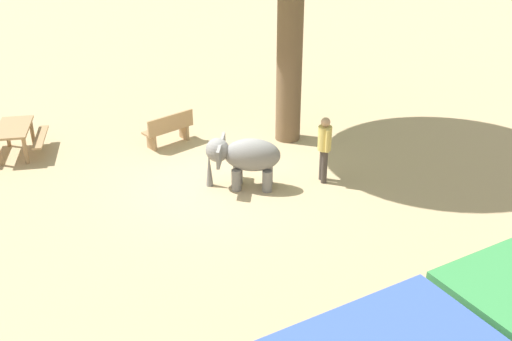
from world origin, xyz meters
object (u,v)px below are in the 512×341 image
wooden_bench (169,128)px  person_handler (324,145)px  elephant (244,157)px  picnic_table_near (14,134)px

wooden_bench → person_handler: bearing=-69.8°
elephant → person_handler: size_ratio=1.03×
person_handler → wooden_bench: 4.48m
elephant → picnic_table_near: bearing=-12.5°
person_handler → wooden_bench: bearing=-38.8°
elephant → wooden_bench: elephant is taller
wooden_bench → picnic_table_near: bearing=147.6°
wooden_bench → picnic_table_near: 3.94m
elephant → picnic_table_near: size_ratio=0.88×
person_handler → wooden_bench: person_handler is taller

